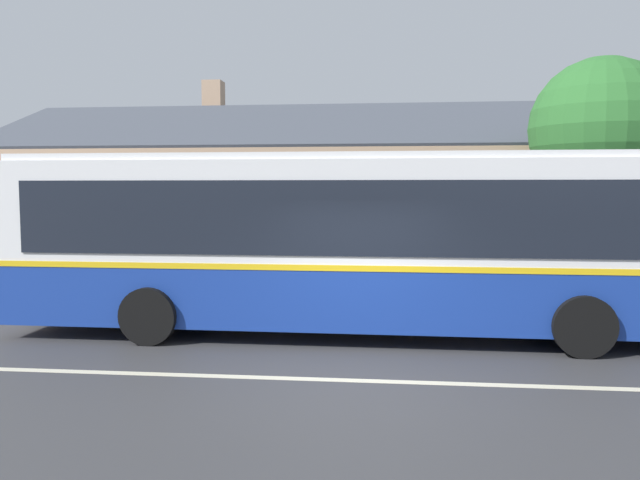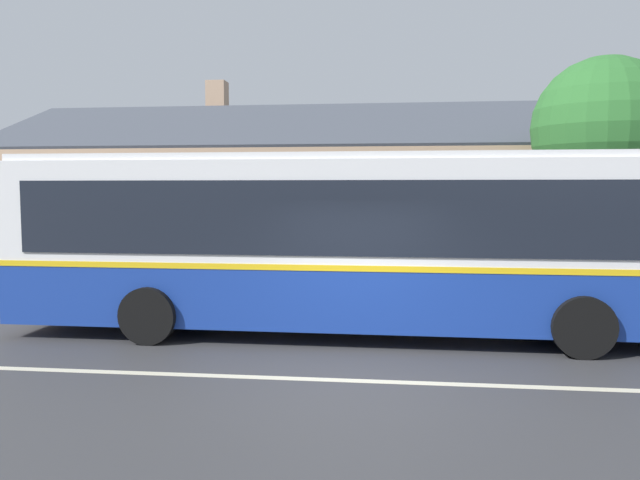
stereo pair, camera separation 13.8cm
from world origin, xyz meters
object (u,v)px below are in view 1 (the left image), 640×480
(bench_down_street, at_px, (287,280))
(transit_bus, at_px, (351,239))
(street_tree_primary, at_px, (601,130))
(bench_by_building, at_px, (123,278))

(bench_down_street, bearing_deg, transit_bus, -59.40)
(street_tree_primary, bearing_deg, transit_bus, -144.24)
(bench_down_street, bearing_deg, street_tree_primary, 10.17)
(transit_bus, height_order, street_tree_primary, street_tree_primary)
(bench_by_building, xyz_separation_m, bench_down_street, (3.94, 0.07, 0.01))
(bench_down_street, distance_m, street_tree_primary, 8.26)
(transit_bus, bearing_deg, street_tree_primary, 35.76)
(bench_by_building, relative_size, street_tree_primary, 0.30)
(bench_down_street, bearing_deg, bench_by_building, -178.93)
(transit_bus, bearing_deg, bench_by_building, 154.11)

